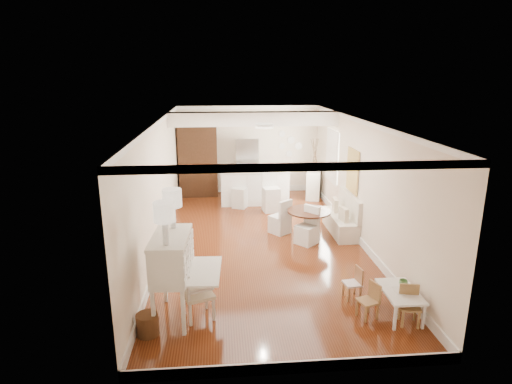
{
  "coord_description": "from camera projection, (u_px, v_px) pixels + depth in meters",
  "views": [
    {
      "loc": [
        -0.92,
        -9.17,
        3.77
      ],
      "look_at": [
        -0.1,
        0.3,
        1.14
      ],
      "focal_mm": 30.0,
      "sensor_mm": 36.0,
      "label": 1
    }
  ],
  "objects": [
    {
      "name": "branch_vase",
      "position": [
        316.0,
        167.0,
        13.29
      ],
      "size": [
        0.22,
        0.22,
        0.18
      ],
      "primitive_type": "imported",
      "rotation": [
        0.0,
        0.0,
        -0.41
      ],
      "color": "white",
      "rests_on": "sideboard"
    },
    {
      "name": "bar_stool_right",
      "position": [
        271.0,
        193.0,
        12.02
      ],
      "size": [
        0.5,
        0.5,
        1.09
      ],
      "primitive_type": "cube",
      "rotation": [
        0.0,
        0.0,
        0.16
      ],
      "color": "silver",
      "rests_on": "ground"
    },
    {
      "name": "dining_table",
      "position": [
        309.0,
        225.0,
        10.05
      ],
      "size": [
        1.16,
        1.16,
        0.69
      ],
      "primitive_type": "cylinder",
      "rotation": [
        0.0,
        0.0,
        -0.16
      ],
      "color": "#492617",
      "rests_on": "ground"
    },
    {
      "name": "pencil_cup",
      "position": [
        403.0,
        283.0,
        6.93
      ],
      "size": [
        0.17,
        0.17,
        0.11
      ],
      "primitive_type": "imported",
      "rotation": [
        0.0,
        0.0,
        -0.24
      ],
      "color": "#5E9456",
      "rests_on": "kids_table"
    },
    {
      "name": "slip_chair_far",
      "position": [
        280.0,
        216.0,
        10.4
      ],
      "size": [
        0.58,
        0.59,
        0.86
      ],
      "primitive_type": "cube",
      "rotation": [
        0.0,
        0.0,
        -2.48
      ],
      "color": "silver",
      "rests_on": "ground"
    },
    {
      "name": "slip_chair_near",
      "position": [
        307.0,
        226.0,
        9.73
      ],
      "size": [
        0.59,
        0.59,
        0.87
      ],
      "primitive_type": "cube",
      "rotation": [
        0.0,
        0.0,
        -0.83
      ],
      "color": "white",
      "rests_on": "ground"
    },
    {
      "name": "wicker_basket",
      "position": [
        148.0,
        324.0,
        6.37
      ],
      "size": [
        0.44,
        0.44,
        0.33
      ],
      "primitive_type": "cylinder",
      "rotation": [
        0.0,
        0.0,
        0.4
      ],
      "color": "#53311A",
      "rests_on": "ground"
    },
    {
      "name": "kids_chair_a",
      "position": [
        368.0,
        300.0,
        6.78
      ],
      "size": [
        0.36,
        0.36,
        0.6
      ],
      "primitive_type": "cube",
      "rotation": [
        0.0,
        0.0,
        -1.26
      ],
      "color": "#A3794A",
      "rests_on": "ground"
    },
    {
      "name": "kids_chair_c",
      "position": [
        410.0,
        306.0,
        6.6
      ],
      "size": [
        0.36,
        0.36,
        0.63
      ],
      "primitive_type": "cube",
      "rotation": [
        0.0,
        0.0,
        -0.2
      ],
      "color": "#9B7646",
      "rests_on": "ground"
    },
    {
      "name": "kids_chair_b",
      "position": [
        352.0,
        283.0,
        7.38
      ],
      "size": [
        0.31,
        0.31,
        0.57
      ],
      "primitive_type": "cube",
      "rotation": [
        0.0,
        0.0,
        -1.42
      ],
      "color": "#A06F48",
      "rests_on": "ground"
    },
    {
      "name": "fridge",
      "position": [
        258.0,
        167.0,
        13.66
      ],
      "size": [
        0.75,
        0.65,
        1.8
      ],
      "primitive_type": "imported",
      "color": "silver",
      "rests_on": "ground"
    },
    {
      "name": "banquette",
      "position": [
        341.0,
        213.0,
        10.4
      ],
      "size": [
        0.52,
        1.6,
        0.98
      ],
      "primitive_type": "cube",
      "color": "silver",
      "rests_on": "ground"
    },
    {
      "name": "sideboard",
      "position": [
        314.0,
        184.0,
        13.38
      ],
      "size": [
        0.65,
        0.99,
        0.87
      ],
      "primitive_type": "cube",
      "rotation": [
        0.0,
        0.0,
        -0.29
      ],
      "color": "silver",
      "rests_on": "ground"
    },
    {
      "name": "pantry_cabinet",
      "position": [
        198.0,
        160.0,
        13.46
      ],
      "size": [
        1.2,
        0.6,
        2.3
      ],
      "primitive_type": "cube",
      "color": "#381E11",
      "rests_on": "ground"
    },
    {
      "name": "bar_stool_left",
      "position": [
        240.0,
        192.0,
        12.37
      ],
      "size": [
        0.49,
        0.49,
        0.94
      ],
      "primitive_type": "cube",
      "rotation": [
        0.0,
        0.0,
        -0.4
      ],
      "color": "silver",
      "rests_on": "ground"
    },
    {
      "name": "secretary_bureau",
      "position": [
        172.0,
        277.0,
        6.68
      ],
      "size": [
        1.15,
        1.17,
        1.4
      ],
      "primitive_type": "cube",
      "rotation": [
        0.0,
        0.0,
        -0.05
      ],
      "color": "white",
      "rests_on": "ground"
    },
    {
      "name": "gustavian_armchair",
      "position": [
        198.0,
        293.0,
        6.76
      ],
      "size": [
        0.62,
        0.62,
        0.84
      ],
      "primitive_type": "cube",
      "rotation": [
        0.0,
        0.0,
        1.91
      ],
      "color": "silver",
      "rests_on": "ground"
    },
    {
      "name": "breakfast_counter",
      "position": [
        255.0,
        187.0,
        12.74
      ],
      "size": [
        2.05,
        0.65,
        1.03
      ],
      "primitive_type": "cube",
      "color": "white",
      "rests_on": "ground"
    },
    {
      "name": "room",
      "position": [
        262.0,
        156.0,
        9.67
      ],
      "size": [
        9.0,
        9.04,
        2.82
      ],
      "color": "#672E14",
      "rests_on": "ground"
    },
    {
      "name": "kids_table",
      "position": [
        399.0,
        303.0,
        6.86
      ],
      "size": [
        0.54,
        0.89,
        0.44
      ],
      "primitive_type": "cube",
      "rotation": [
        0.0,
        0.0,
        -0.01
      ],
      "color": "white",
      "rests_on": "ground"
    }
  ]
}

